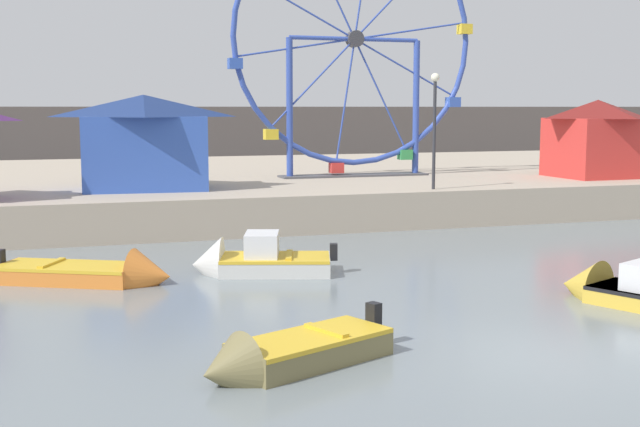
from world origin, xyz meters
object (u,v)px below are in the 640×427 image
Objects in this scene: ferris_wheel_blue_frame at (355,44)px; promenade_lamp_near at (435,114)px; motorboat_olive_wood at (283,355)px; motorboat_orange_hull at (101,274)px; motorboat_mustard_yellow at (635,292)px; carnival_booth_red_striped at (597,137)px; motorboat_pale_grey at (249,261)px; carnival_booth_blue_tent at (145,141)px.

ferris_wheel_blue_frame reaches higher than promenade_lamp_near.
motorboat_olive_wood is 0.33× the size of ferris_wheel_blue_frame.
motorboat_mustard_yellow is (11.17, -5.95, 0.05)m from motorboat_orange_hull.
carnival_booth_red_striped is (10.10, 15.31, 2.80)m from motorboat_mustard_yellow.
ferris_wheel_blue_frame reaches higher than motorboat_mustard_yellow.
promenade_lamp_near is (8.44, 6.56, 3.77)m from motorboat_pale_grey.
promenade_lamp_near reaches higher than motorboat_olive_wood.
motorboat_orange_hull is 18.52m from ferris_wheel_blue_frame.
promenade_lamp_near is (0.81, -6.29, -2.95)m from ferris_wheel_blue_frame.
promenade_lamp_near reaches higher than carnival_booth_blue_tent.
carnival_booth_blue_tent is at bearing -112.13° from motorboat_olive_wood.
motorboat_mustard_yellow reaches higher than motorboat_olive_wood.
motorboat_mustard_yellow is at bearing -90.78° from ferris_wheel_blue_frame.
motorboat_olive_wood is at bearing -113.07° from ferris_wheel_blue_frame.
motorboat_pale_grey is 9.50m from motorboat_mustard_yellow.
promenade_lamp_near is (1.07, 12.55, 3.81)m from motorboat_mustard_yellow.
motorboat_olive_wood is 17.95m from carnival_booth_blue_tent.
motorboat_orange_hull is 23.41m from carnival_booth_red_striped.
motorboat_mustard_yellow is (8.63, 2.02, 0.02)m from motorboat_olive_wood.
motorboat_orange_hull is 1.21× the size of motorboat_olive_wood.
carnival_booth_blue_tent is 1.19× the size of promenade_lamp_near.
ferris_wheel_blue_frame is at bearing 97.34° from promenade_lamp_near.
motorboat_pale_grey is 8.11m from motorboat_olive_wood.
promenade_lamp_near is (10.11, -3.14, 0.94)m from carnival_booth_blue_tent.
carnival_booth_red_striped reaches higher than motorboat_pale_grey.
motorboat_olive_wood is 0.89× the size of promenade_lamp_near.
ferris_wheel_blue_frame is at bearing -103.48° from motorboat_pale_grey.
motorboat_orange_hull is 12.66m from motorboat_mustard_yellow.
motorboat_olive_wood is (2.54, -7.97, 0.02)m from motorboat_orange_hull.
motorboat_orange_hull reaches higher than motorboat_olive_wood.
carnival_booth_blue_tent is (2.13, 9.74, 2.91)m from motorboat_orange_hull.
carnival_booth_red_striped is 9.50m from promenade_lamp_near.
carnival_booth_red_striped reaches higher than motorboat_olive_wood.
ferris_wheel_blue_frame is (0.26, 18.84, 6.76)m from motorboat_mustard_yellow.
motorboat_pale_grey is at bearing 27.59° from motorboat_orange_hull.
carnival_booth_red_striped is at bearing -57.87° from motorboat_mustard_yellow.
motorboat_pale_grey is 0.78× the size of carnival_booth_blue_tent.
motorboat_orange_hull is at bearing -157.61° from carnival_booth_red_striped.
promenade_lamp_near is (12.24, 6.60, 3.85)m from motorboat_orange_hull.
ferris_wheel_blue_frame is 7.00m from promenade_lamp_near.
motorboat_olive_wood is at bearing 78.72° from motorboat_mustard_yellow.
motorboat_pale_grey is at bearing -153.29° from carnival_booth_red_striped.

